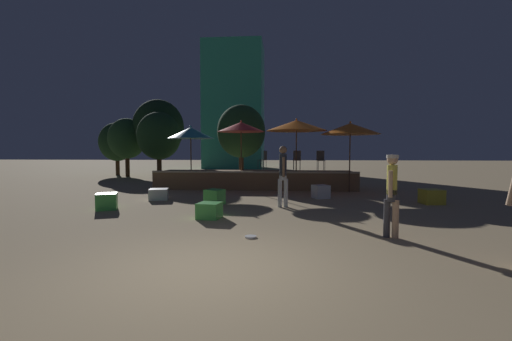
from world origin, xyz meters
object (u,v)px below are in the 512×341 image
at_px(cube_seat_2, 209,211).
at_px(bistro_chair_2, 321,158).
at_px(cube_seat_3, 321,192).
at_px(patio_umbrella_0, 241,127).
at_px(cube_seat_5, 432,197).
at_px(cube_seat_0, 215,197).
at_px(person_1, 283,173).
at_px(cube_seat_4, 159,194).
at_px(patio_umbrella_1, 191,133).
at_px(background_tree_4, 117,142).
at_px(bistro_chair_1, 264,158).
at_px(background_tree_1, 158,128).
at_px(bistro_chair_0, 297,158).
at_px(cube_seat_1, 107,201).
at_px(person_2, 392,191).
at_px(background_tree_0, 241,131).
at_px(background_tree_2, 159,136).
at_px(patio_umbrella_2, 296,126).
at_px(patio_umbrella_3, 350,129).
at_px(frisbee_disc, 251,237).
at_px(background_tree_3, 127,139).

bearing_deg(cube_seat_2, bistro_chair_2, 63.70).
bearing_deg(cube_seat_3, patio_umbrella_0, 142.45).
relative_size(cube_seat_3, cube_seat_5, 1.02).
xyz_separation_m(cube_seat_0, person_1, (2.22, -0.34, 0.82)).
bearing_deg(cube_seat_4, patio_umbrella_1, 85.10).
bearing_deg(background_tree_4, bistro_chair_1, -33.33).
relative_size(cube_seat_5, background_tree_1, 0.13).
height_order(patio_umbrella_1, bistro_chair_0, patio_umbrella_1).
distance_m(person_1, bistro_chair_0, 5.69).
distance_m(cube_seat_1, cube_seat_4, 2.29).
bearing_deg(patio_umbrella_1, bistro_chair_1, 22.61).
height_order(person_2, bistro_chair_0, bistro_chair_0).
distance_m(cube_seat_5, background_tree_4, 20.81).
xyz_separation_m(background_tree_0, background_tree_2, (-5.03, 0.27, -0.23)).
xyz_separation_m(person_2, bistro_chair_0, (-1.54, 9.23, 0.47)).
relative_size(bistro_chair_1, background_tree_2, 0.22).
bearing_deg(person_2, cube_seat_3, 123.77).
xyz_separation_m(cube_seat_1, background_tree_4, (-6.70, 14.02, 2.14)).
distance_m(cube_seat_4, bistro_chair_1, 5.94).
distance_m(cube_seat_3, bistro_chair_0, 3.78).
bearing_deg(bistro_chair_0, bistro_chair_1, 175.16).
xyz_separation_m(cube_seat_4, person_1, (4.44, -1.27, 0.87)).
height_order(cube_seat_4, bistro_chair_2, bistro_chair_2).
xyz_separation_m(patio_umbrella_1, person_2, (6.34, -8.16, -1.62)).
xyz_separation_m(patio_umbrella_2, background_tree_2, (-8.06, 5.00, -0.21)).
distance_m(cube_seat_0, bistro_chair_1, 5.84).
xyz_separation_m(patio_umbrella_0, cube_seat_2, (-0.01, -6.57, -2.61)).
bearing_deg(background_tree_1, bistro_chair_1, -39.66).
bearing_deg(patio_umbrella_3, bistro_chair_0, 145.72).
bearing_deg(patio_umbrella_2, frisbee_disc, -98.19).
height_order(cube_seat_3, cube_seat_4, cube_seat_3).
bearing_deg(bistro_chair_2, cube_seat_4, -150.89).
height_order(cube_seat_2, bistro_chair_2, bistro_chair_2).
relative_size(patio_umbrella_0, cube_seat_4, 3.99).
height_order(cube_seat_1, person_2, person_2).
height_order(cube_seat_0, bistro_chair_1, bistro_chair_1).
bearing_deg(background_tree_3, cube_seat_5, -34.69).
bearing_deg(person_1, background_tree_1, -61.35).
relative_size(patio_umbrella_3, cube_seat_3, 4.32).
distance_m(person_1, frisbee_disc, 4.00).
xyz_separation_m(frisbee_disc, background_tree_3, (-9.89, 15.54, 2.55)).
xyz_separation_m(cube_seat_5, background_tree_3, (-15.41, 10.67, 2.33)).
bearing_deg(patio_umbrella_3, background_tree_2, 152.40).
bearing_deg(cube_seat_0, bistro_chair_1, 77.10).
bearing_deg(bistro_chair_2, bistro_chair_1, 163.74).
bearing_deg(cube_seat_1, bistro_chair_2, 41.96).
distance_m(cube_seat_2, bistro_chair_2, 8.23).
relative_size(cube_seat_1, cube_seat_4, 0.95).
xyz_separation_m(bistro_chair_0, bistro_chair_1, (-1.58, 0.27, 0.00)).
distance_m(patio_umbrella_1, person_1, 6.36).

